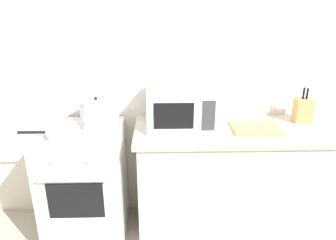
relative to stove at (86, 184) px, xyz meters
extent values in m
cube|color=silver|center=(0.65, 0.37, 0.79)|extent=(4.40, 0.10, 2.50)
cube|color=beige|center=(1.25, 0.02, -0.02)|extent=(1.64, 0.56, 0.88)
cube|color=#ADA393|center=(1.25, 0.02, 0.44)|extent=(1.70, 0.60, 0.04)
cube|color=white|center=(0.00, 0.00, -0.01)|extent=(0.60, 0.60, 0.90)
cube|color=#B7B7BC|center=(0.00, 0.00, 0.45)|extent=(0.60, 0.60, 0.02)
cube|color=black|center=(0.00, -0.30, 0.06)|extent=(0.39, 0.01, 0.28)
cylinder|color=silver|center=(0.00, -0.33, 0.24)|extent=(0.48, 0.02, 0.02)
cylinder|color=silver|center=(-0.12, -0.31, 0.38)|extent=(0.04, 0.02, 0.04)
cylinder|color=silver|center=(0.12, -0.31, 0.38)|extent=(0.04, 0.02, 0.04)
cylinder|color=silver|center=(0.12, 0.08, 0.56)|extent=(0.24, 0.24, 0.20)
cylinder|color=silver|center=(0.12, 0.08, 0.67)|extent=(0.25, 0.25, 0.01)
sphere|color=black|center=(0.12, 0.08, 0.69)|extent=(0.03, 0.03, 0.03)
cylinder|color=silver|center=(-0.02, 0.08, 0.63)|extent=(0.05, 0.01, 0.01)
cylinder|color=silver|center=(0.26, 0.08, 0.63)|extent=(0.05, 0.01, 0.01)
cylinder|color=silver|center=(-0.10, -0.10, 0.48)|extent=(0.23, 0.23, 0.05)
cylinder|color=black|center=(-0.31, -0.10, 0.49)|extent=(0.20, 0.02, 0.02)
cube|color=white|center=(0.75, 0.08, 0.61)|extent=(0.50, 0.36, 0.30)
cube|color=black|center=(0.69, -0.10, 0.61)|extent=(0.28, 0.01, 0.19)
cube|color=#38383D|center=(0.93, -0.10, 0.61)|extent=(0.09, 0.01, 0.22)
cube|color=tan|center=(1.31, 0.00, 0.47)|extent=(0.36, 0.26, 0.02)
cube|color=tan|center=(1.71, 0.14, 0.55)|extent=(0.13, 0.10, 0.19)
cylinder|color=black|center=(1.70, 0.14, 0.69)|extent=(0.02, 0.02, 0.09)
cylinder|color=black|center=(1.72, 0.14, 0.69)|extent=(0.02, 0.02, 0.08)
camera|label=1|loc=(0.59, -2.21, 1.40)|focal=34.61mm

